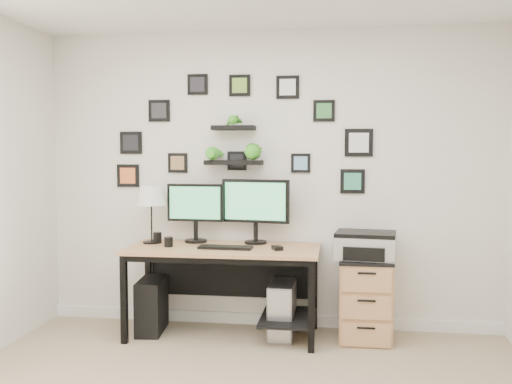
% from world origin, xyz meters
% --- Properties ---
extents(room, '(4.00, 4.00, 4.00)m').
position_xyz_m(room, '(0.00, 1.98, 0.05)').
color(room, tan).
rests_on(room, ground).
extents(desk, '(1.60, 0.70, 0.75)m').
position_xyz_m(desk, '(-0.31, 1.67, 0.63)').
color(desk, tan).
rests_on(desk, ground).
extents(monitor_left, '(0.50, 0.20, 0.51)m').
position_xyz_m(monitor_left, '(-0.63, 1.85, 1.05)').
color(monitor_left, black).
rests_on(monitor_left, desk).
extents(monitor_right, '(0.60, 0.22, 0.56)m').
position_xyz_m(monitor_right, '(-0.10, 1.86, 1.08)').
color(monitor_right, black).
rests_on(monitor_right, desk).
extents(keyboard, '(0.44, 0.16, 0.02)m').
position_xyz_m(keyboard, '(-0.31, 1.56, 0.76)').
color(keyboard, black).
rests_on(keyboard, desk).
extents(mouse, '(0.11, 0.13, 0.03)m').
position_xyz_m(mouse, '(0.12, 1.56, 0.77)').
color(mouse, black).
rests_on(mouse, desk).
extents(table_lamp, '(0.25, 0.25, 0.50)m').
position_xyz_m(table_lamp, '(-1.00, 1.76, 1.15)').
color(table_lamp, black).
rests_on(table_lamp, desk).
extents(mug, '(0.07, 0.07, 0.08)m').
position_xyz_m(mug, '(-0.80, 1.59, 0.79)').
color(mug, black).
rests_on(mug, desk).
extents(pen_cup, '(0.07, 0.07, 0.09)m').
position_xyz_m(pen_cup, '(-0.95, 1.77, 0.80)').
color(pen_cup, black).
rests_on(pen_cup, desk).
extents(pc_tower_black, '(0.25, 0.47, 0.45)m').
position_xyz_m(pc_tower_black, '(-0.97, 1.66, 0.23)').
color(pc_tower_black, black).
rests_on(pc_tower_black, ground).
extents(pc_tower_grey, '(0.21, 0.46, 0.45)m').
position_xyz_m(pc_tower_grey, '(0.15, 1.69, 0.23)').
color(pc_tower_grey, gray).
rests_on(pc_tower_grey, ground).
extents(file_cabinet, '(0.43, 0.53, 0.67)m').
position_xyz_m(file_cabinet, '(0.83, 1.72, 0.34)').
color(file_cabinet, tan).
rests_on(file_cabinet, ground).
extents(printer, '(0.52, 0.44, 0.22)m').
position_xyz_m(printer, '(0.83, 1.72, 0.78)').
color(printer, silver).
rests_on(printer, file_cabinet).
extents(wall_decor, '(2.29, 0.18, 1.04)m').
position_xyz_m(wall_decor, '(-0.27, 1.93, 1.66)').
color(wall_decor, black).
rests_on(wall_decor, ground).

